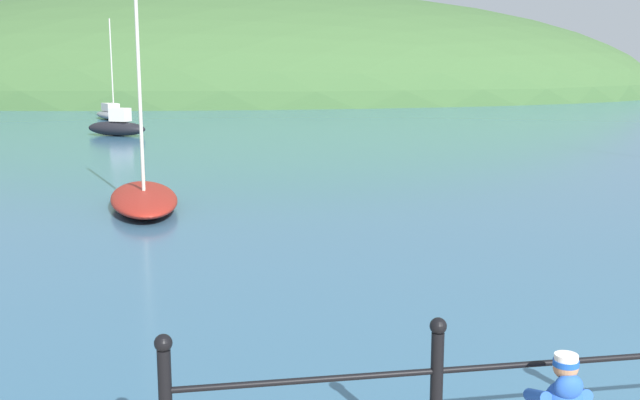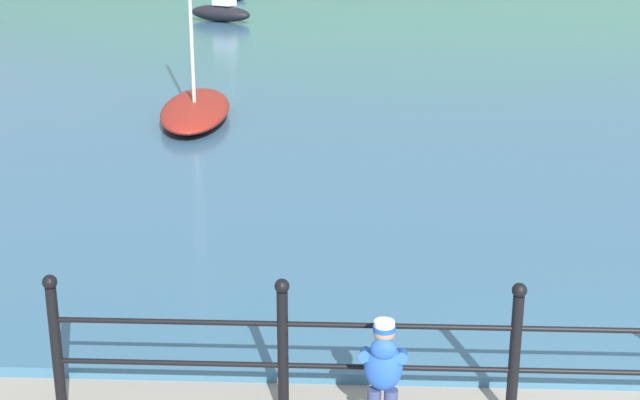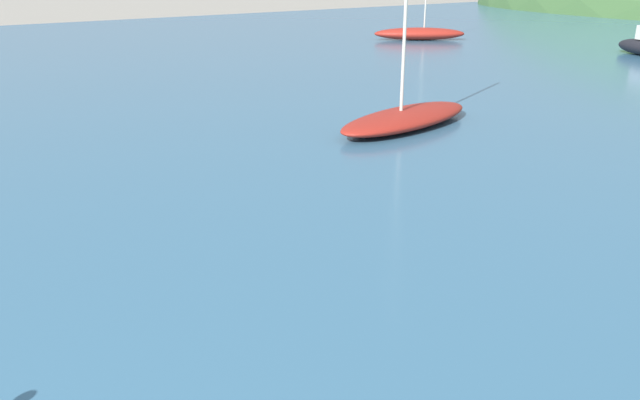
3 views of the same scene
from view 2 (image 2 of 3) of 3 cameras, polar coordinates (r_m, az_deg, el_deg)
water at (r=37.25m, az=6.94°, el=11.79°), size 80.00×60.00×0.10m
child_in_coat at (r=7.00m, az=4.07°, el=-10.70°), size 0.39×0.38×1.00m
boat_red_dinghy at (r=33.76m, az=-6.37°, el=11.90°), size 2.80×2.22×1.14m
boat_twin_mast at (r=17.59m, az=-7.97°, el=5.83°), size 1.66×4.07×4.74m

